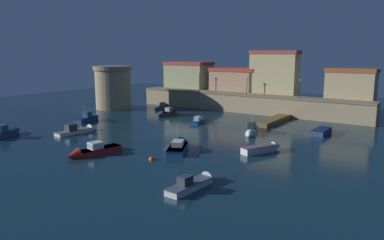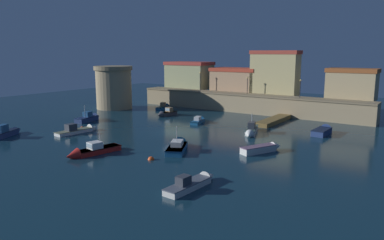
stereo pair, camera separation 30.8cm
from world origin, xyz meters
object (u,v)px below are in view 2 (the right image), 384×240
Objects in this scene: quay_lamp_0 at (200,78)px; moored_boat_6 at (263,148)px; fortress_tower at (114,87)px; moored_boat_11 at (194,182)px; moored_boat_2 at (164,107)px; moored_boat_10 at (166,113)px; moored_boat_5 at (199,120)px; mooring_buoy_1 at (151,160)px; moored_boat_4 at (251,130)px; moored_boat_0 at (323,131)px; quay_lamp_1 at (247,83)px; quay_lamp_2 at (300,85)px; moored_boat_8 at (90,151)px; moored_boat_1 at (178,146)px; moored_boat_7 at (80,130)px; moored_boat_9 at (7,132)px; mooring_buoy_0 at (82,128)px; moored_boat_3 at (90,118)px.

quay_lamp_0 is 35.85m from moored_boat_6.
fortress_tower is 1.35× the size of moored_boat_11.
moored_boat_10 is at bearing -156.43° from moored_boat_2.
moored_boat_5 reaches higher than mooring_buoy_1.
moored_boat_6 is at bearing -19.87° from fortress_tower.
moored_boat_11 is (5.02, -21.67, -0.14)m from moored_boat_4.
moored_boat_4 reaches higher than moored_boat_0.
quay_lamp_1 is 41.52m from moored_boat_11.
moored_boat_6 is (25.11, -24.97, -5.62)m from quay_lamp_0.
moored_boat_10 is 6.43× the size of mooring_buoy_1.
moored_boat_4 is 1.20× the size of moored_boat_6.
quay_lamp_2 is 14.32m from moored_boat_0.
moored_boat_4 is 22.54m from moored_boat_8.
moored_boat_1 is (5.63, -29.61, -5.26)m from quay_lamp_1.
moored_boat_9 is (-6.15, -7.21, 0.19)m from moored_boat_7.
moored_boat_1 is at bearing -5.18° from mooring_buoy_0.
moored_boat_11 is at bearing 175.05° from moored_boat_0.
moored_boat_7 is (-21.84, -30.06, -5.26)m from quay_lamp_2.
moored_boat_0 reaches higher than mooring_buoy_1.
moored_boat_11 is (38.65, -27.80, -3.99)m from fortress_tower.
moored_boat_1 is at bearing -61.09° from quay_lamp_0.
moored_boat_10 reaches higher than mooring_buoy_0.
quay_lamp_2 is at bearing 0.00° from quay_lamp_0.
quay_lamp_0 reaches higher than moored_boat_10.
mooring_buoy_0 is (-27.95, 10.85, -0.37)m from moored_boat_11.
moored_boat_2 is at bearing -135.42° from quay_lamp_0.
moored_boat_0 is at bearing -21.64° from quay_lamp_0.
moored_boat_0 is (7.28, -11.17, -5.22)m from quay_lamp_2.
moored_boat_4 is 18.03m from mooring_buoy_1.
moored_boat_9 is at bearing 169.49° from moored_boat_3.
quay_lamp_0 is at bearing 69.97° from moored_boat_6.
moored_boat_9 is at bearing -79.25° from moored_boat_8.
quay_lamp_0 reaches higher than moored_boat_8.
moored_boat_3 is 11.33× the size of mooring_buoy_0.
quay_lamp_1 is 0.56× the size of moored_boat_9.
moored_boat_1 is 5.15m from mooring_buoy_1.
moored_boat_0 is 0.83× the size of moored_boat_11.
moored_boat_2 is 27.73m from moored_boat_4.
moored_boat_0 is 0.89× the size of moored_boat_2.
moored_boat_9 reaches higher than moored_boat_11.
moored_boat_1 is 10.10m from moored_boat_8.
fortress_tower is 47.78m from moored_boat_11.
moored_boat_6 is at bearing -140.02° from moored_boat_2.
moored_boat_3 is 9.19m from moored_boat_7.
mooring_buoy_1 is at bearing -175.81° from moored_boat_5.
mooring_buoy_0 is at bearing -9.78° from moored_boat_10.
moored_boat_5 is 7.32× the size of mooring_buoy_1.
moored_boat_11 is at bearing -119.23° from moored_boat_9.
moored_boat_8 is at bearing -46.11° from moored_boat_4.
moored_boat_0 is at bearing -80.18° from moored_boat_9.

